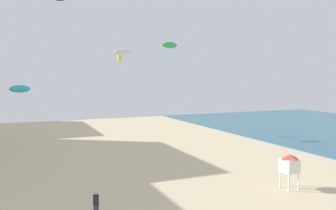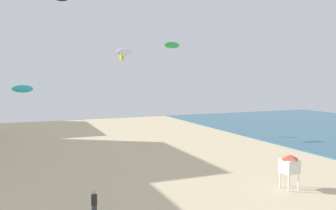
{
  "view_description": "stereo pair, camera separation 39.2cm",
  "coord_description": "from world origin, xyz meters",
  "px_view_note": "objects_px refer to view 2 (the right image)",
  "views": [
    {
      "loc": [
        -6.45,
        -8.93,
        7.98
      ],
      "look_at": [
        4.4,
        15.96,
        5.97
      ],
      "focal_mm": 36.09,
      "sensor_mm": 36.0,
      "label": 1
    },
    {
      "loc": [
        -6.09,
        -9.08,
        7.98
      ],
      "look_at": [
        4.4,
        15.96,
        5.97
      ],
      "focal_mm": 36.09,
      "sensor_mm": 36.0,
      "label": 2
    }
  ],
  "objects_px": {
    "kite_cyan_parafoil_2": "(23,89)",
    "kite_yellow_box": "(122,58)",
    "kite_flyer": "(94,203)",
    "kite_white_parafoil": "(125,52)",
    "lifeguard_stand": "(290,164)",
    "kite_green_parafoil": "(172,45)"
  },
  "relations": [
    {
      "from": "kite_flyer",
      "to": "kite_yellow_box",
      "type": "relative_size",
      "value": 2.03
    },
    {
      "from": "kite_yellow_box",
      "to": "kite_green_parafoil",
      "type": "bearing_deg",
      "value": -31.28
    },
    {
      "from": "kite_cyan_parafoil_2",
      "to": "kite_green_parafoil",
      "type": "relative_size",
      "value": 1.09
    },
    {
      "from": "kite_flyer",
      "to": "lifeguard_stand",
      "type": "distance_m",
      "value": 14.21
    },
    {
      "from": "kite_flyer",
      "to": "kite_cyan_parafoil_2",
      "type": "height_order",
      "value": "kite_cyan_parafoil_2"
    },
    {
      "from": "kite_flyer",
      "to": "kite_cyan_parafoil_2",
      "type": "relative_size",
      "value": 0.63
    },
    {
      "from": "kite_cyan_parafoil_2",
      "to": "kite_white_parafoil",
      "type": "bearing_deg",
      "value": -9.82
    },
    {
      "from": "kite_yellow_box",
      "to": "kite_flyer",
      "type": "bearing_deg",
      "value": -108.09
    },
    {
      "from": "kite_flyer",
      "to": "kite_yellow_box",
      "type": "height_order",
      "value": "kite_yellow_box"
    },
    {
      "from": "kite_white_parafoil",
      "to": "kite_yellow_box",
      "type": "bearing_deg",
      "value": 82.74
    },
    {
      "from": "lifeguard_stand",
      "to": "kite_cyan_parafoil_2",
      "type": "distance_m",
      "value": 34.6
    },
    {
      "from": "lifeguard_stand",
      "to": "kite_white_parafoil",
      "type": "height_order",
      "value": "kite_white_parafoil"
    },
    {
      "from": "lifeguard_stand",
      "to": "kite_cyan_parafoil_2",
      "type": "relative_size",
      "value": 0.99
    },
    {
      "from": "kite_cyan_parafoil_2",
      "to": "kite_yellow_box",
      "type": "distance_m",
      "value": 14.38
    },
    {
      "from": "kite_flyer",
      "to": "lifeguard_stand",
      "type": "relative_size",
      "value": 0.64
    },
    {
      "from": "kite_flyer",
      "to": "lifeguard_stand",
      "type": "bearing_deg",
      "value": -155.2
    },
    {
      "from": "kite_green_parafoil",
      "to": "lifeguard_stand",
      "type": "bearing_deg",
      "value": -94.17
    },
    {
      "from": "kite_green_parafoil",
      "to": "kite_yellow_box",
      "type": "bearing_deg",
      "value": 148.72
    },
    {
      "from": "kite_yellow_box",
      "to": "kite_green_parafoil",
      "type": "xyz_separation_m",
      "value": [
        6.35,
        -3.86,
        1.72
      ]
    },
    {
      "from": "kite_white_parafoil",
      "to": "kite_cyan_parafoil_2",
      "type": "bearing_deg",
      "value": 170.18
    },
    {
      "from": "kite_white_parafoil",
      "to": "kite_yellow_box",
      "type": "relative_size",
      "value": 3.17
    },
    {
      "from": "kite_yellow_box",
      "to": "kite_cyan_parafoil_2",
      "type": "bearing_deg",
      "value": -176.0
    }
  ]
}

